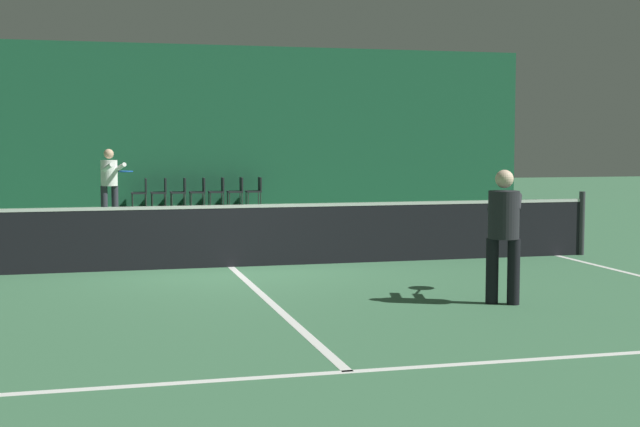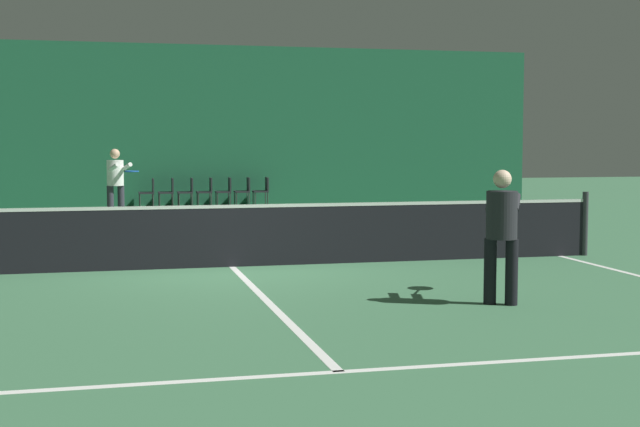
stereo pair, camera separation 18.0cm
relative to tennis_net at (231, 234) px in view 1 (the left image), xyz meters
The scene contains 17 objects.
ground_plane 0.51m from the tennis_net, ahead, with size 60.00×60.00×0.00m, color #3D704C.
backdrop_curtain 13.75m from the tennis_net, 90.00° to the left, with size 23.00×0.12×4.81m.
court_line_baseline_far 11.91m from the tennis_net, 90.00° to the left, with size 11.00×0.10×0.00m.
court_line_service_far 6.42m from the tennis_net, 90.00° to the left, with size 8.25×0.10×0.00m.
court_line_service_near 6.42m from the tennis_net, 90.00° to the right, with size 8.25×0.10×0.00m.
court_line_sideline_right 5.52m from the tennis_net, ahead, with size 0.10×23.80×0.00m.
court_line_centre 0.51m from the tennis_net, ahead, with size 0.10×12.80×0.00m.
tennis_net is the anchor object (origin of this frame).
player_near 4.67m from the tennis_net, 55.36° to the right, with size 0.93×1.31×1.58m.
player_far 8.72m from the tennis_net, 100.68° to the left, with size 0.83×1.42×1.73m.
courtside_chair_0 13.08m from the tennis_net, 92.78° to the left, with size 0.44×0.44×0.84m.
courtside_chair_1 13.07m from the tennis_net, 90.31° to the left, with size 0.44×0.44×0.84m.
courtside_chair_2 13.07m from the tennis_net, 87.83° to the left, with size 0.44×0.44×0.84m.
courtside_chair_3 13.11m from the tennis_net, 85.37° to the left, with size 0.44×0.44×0.84m.
courtside_chair_4 13.17m from the tennis_net, 82.92° to the left, with size 0.44×0.44×0.84m.
courtside_chair_5 13.25m from the tennis_net, 80.50° to the left, with size 0.44×0.44×0.84m.
courtside_chair_6 13.35m from the tennis_net, 78.11° to the left, with size 0.44×0.44×0.84m.
Camera 1 is at (-2.02, -13.35, 1.90)m, focal length 50.00 mm.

